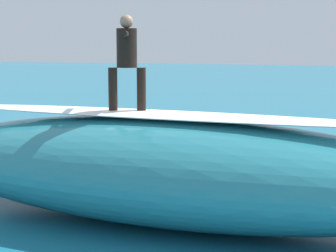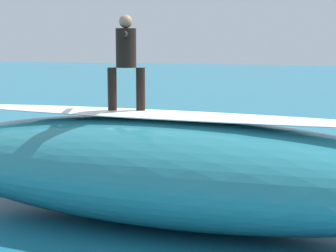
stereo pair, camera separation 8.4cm
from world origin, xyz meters
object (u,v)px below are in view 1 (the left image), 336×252
surfboard_paddling (198,173)px  surfer_paddling (195,164)px  surfboard_riding (127,113)px  surfer_riding (127,55)px

surfboard_paddling → surfer_paddling: 0.20m
surfboard_riding → surfer_riding: size_ratio=1.35×
surfboard_paddling → surfer_riding: bearing=-52.2°
surfboard_riding → surfboard_paddling: (-0.31, -3.20, -1.60)m
surfer_riding → surfer_paddling: surfer_riding is taller
surfboard_riding → surfboard_paddling: bearing=-113.3°
surfer_riding → surfboard_riding: bearing=-121.8°
surfer_paddling → surfboard_riding: bearing=-50.5°
surfboard_riding → surfer_riding: bearing=58.2°
surfboard_riding → surfer_riding: surfer_riding is taller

